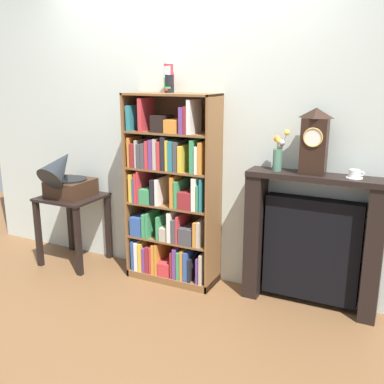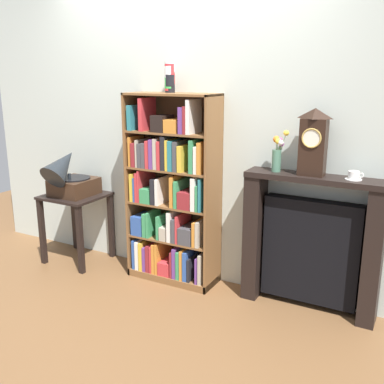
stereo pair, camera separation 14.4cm
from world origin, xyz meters
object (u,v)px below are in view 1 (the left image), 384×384
(mantel_clock, at_px, (314,141))
(flower_vase, at_px, (279,152))
(gramophone, at_px, (65,177))
(teacup_with_saucer, at_px, (355,174))
(cup_stack, at_px, (169,77))
(side_table_left, at_px, (73,212))
(fireplace_mantel, at_px, (312,242))
(bookshelf, at_px, (171,200))

(mantel_clock, distance_m, flower_vase, 0.27)
(gramophone, height_order, teacup_with_saucer, gramophone)
(cup_stack, height_order, teacup_with_saucer, cup_stack)
(flower_vase, bearing_deg, side_table_left, -175.78)
(gramophone, distance_m, fireplace_mantel, 2.17)
(fireplace_mantel, distance_m, mantel_clock, 0.75)
(cup_stack, height_order, mantel_clock, cup_stack)
(bookshelf, distance_m, mantel_clock, 1.25)
(mantel_clock, bearing_deg, flower_vase, 178.69)
(bookshelf, bearing_deg, side_table_left, -174.87)
(mantel_clock, xyz_separation_m, flower_vase, (-0.25, 0.01, -0.09))
(bookshelf, xyz_separation_m, mantel_clock, (1.12, 0.04, 0.55))
(cup_stack, height_order, gramophone, cup_stack)
(teacup_with_saucer, bearing_deg, bookshelf, -178.18)
(cup_stack, bearing_deg, flower_vase, 0.24)
(side_table_left, distance_m, flower_vase, 1.98)
(side_table_left, bearing_deg, teacup_with_saucer, 3.19)
(side_table_left, xyz_separation_m, teacup_with_saucer, (2.39, 0.13, 0.57))
(bookshelf, bearing_deg, gramophone, -171.25)
(teacup_with_saucer, bearing_deg, side_table_left, -176.81)
(teacup_with_saucer, bearing_deg, mantel_clock, -179.60)
(fireplace_mantel, relative_size, flower_vase, 3.42)
(fireplace_mantel, relative_size, teacup_with_saucer, 8.45)
(gramophone, height_order, fireplace_mantel, gramophone)
(teacup_with_saucer, bearing_deg, gramophone, -175.31)
(bookshelf, height_order, side_table_left, bookshelf)
(fireplace_mantel, relative_size, mantel_clock, 2.19)
(side_table_left, distance_m, fireplace_mantel, 2.14)
(teacup_with_saucer, bearing_deg, fireplace_mantel, 176.05)
(side_table_left, height_order, gramophone, gramophone)
(gramophone, bearing_deg, bookshelf, 8.75)
(bookshelf, height_order, flower_vase, bookshelf)
(cup_stack, bearing_deg, teacup_with_saucer, 0.00)
(side_table_left, xyz_separation_m, fireplace_mantel, (2.13, 0.15, 0.02))
(flower_vase, bearing_deg, teacup_with_saucer, -0.40)
(cup_stack, bearing_deg, side_table_left, -172.06)
(fireplace_mantel, height_order, flower_vase, flower_vase)
(mantel_clock, distance_m, teacup_with_saucer, 0.35)
(cup_stack, distance_m, flower_vase, 1.04)
(bookshelf, xyz_separation_m, teacup_with_saucer, (1.41, 0.04, 0.34))
(side_table_left, height_order, teacup_with_saucer, teacup_with_saucer)
(bookshelf, height_order, cup_stack, cup_stack)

